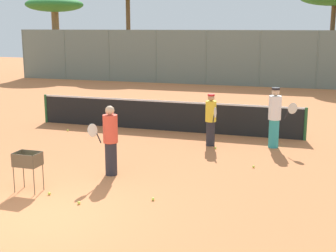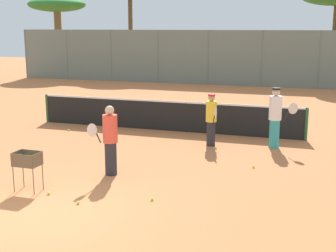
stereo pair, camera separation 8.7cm
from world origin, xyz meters
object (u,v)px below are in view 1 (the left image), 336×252
player_red_cap (275,117)px  ball_cart (27,163)px  player_yellow_shirt (110,140)px  player_white_outfit (211,119)px  tennis_net (165,115)px  parked_car (224,71)px

player_red_cap → ball_cart: bearing=-111.0°
player_yellow_shirt → player_white_outfit: bearing=179.8°
tennis_net → player_white_outfit: bearing=-38.4°
player_red_cap → player_white_outfit: bearing=-149.0°
tennis_net → parked_car: bearing=93.7°
player_white_outfit → parked_car: (-3.03, 17.53, -0.17)m
tennis_net → player_yellow_shirt: (0.30, -5.17, 0.33)m
player_white_outfit → player_yellow_shirt: player_yellow_shirt is taller
player_red_cap → ball_cart: (-4.84, -5.59, -0.28)m
player_white_outfit → player_yellow_shirt: 3.97m
player_red_cap → parked_car: bearing=125.8°
tennis_net → parked_car: size_ratio=2.29×
tennis_net → player_white_outfit: 2.58m
ball_cart → parked_car: 22.76m
player_yellow_shirt → ball_cart: size_ratio=1.94×
player_red_cap → tennis_net: bearing=-177.6°
player_white_outfit → player_red_cap: size_ratio=0.88×
player_yellow_shirt → parked_car: player_yellow_shirt is taller
ball_cart → parked_car: bearing=90.1°
tennis_net → ball_cart: bearing=-98.0°
player_red_cap → parked_car: player_red_cap is taller
tennis_net → parked_car: (-1.02, 15.94, 0.10)m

